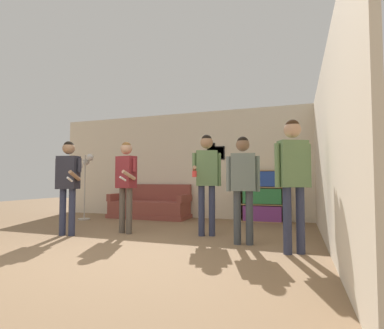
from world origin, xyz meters
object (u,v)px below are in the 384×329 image
person_spectator_far_right (293,170)px  floor_lamp (85,171)px  person_player_foreground_left (68,177)px  person_player_foreground_center (126,177)px  person_watcher_holding_cup (207,173)px  couch (150,207)px  bookshelf (262,196)px  person_spectator_near_bookshelf (243,178)px

person_spectator_far_right → floor_lamp: bearing=159.0°
floor_lamp → person_player_foreground_left: size_ratio=0.97×
person_player_foreground_center → person_watcher_holding_cup: person_watcher_holding_cup is taller
person_player_foreground_left → person_player_foreground_center: bearing=32.3°
couch → floor_lamp: bearing=-147.6°
couch → person_watcher_holding_cup: 2.90m
bookshelf → person_spectator_near_bookshelf: size_ratio=0.73×
person_player_foreground_left → couch: bearing=85.0°
couch → person_watcher_holding_cup: person_watcher_holding_cup is taller
person_player_foreground_center → person_spectator_far_right: size_ratio=0.94×
bookshelf → person_player_foreground_left: 4.16m
person_watcher_holding_cup → person_spectator_far_right: (1.43, -0.82, 0.01)m
floor_lamp → person_spectator_near_bookshelf: (4.11, -1.51, -0.19)m
person_spectator_near_bookshelf → couch: bearing=139.7°
person_player_foreground_left → person_spectator_near_bookshelf: size_ratio=1.01×
person_player_foreground_center → person_watcher_holding_cup: bearing=9.5°
bookshelf → couch: bearing=-175.9°
person_player_foreground_center → couch: bearing=105.9°
person_player_foreground_center → person_spectator_far_right: person_spectator_far_right is taller
bookshelf → person_player_foreground_left: (-3.00, -2.85, 0.41)m
couch → person_spectator_far_right: (3.49, -2.70, 0.81)m
bookshelf → person_player_foreground_center: person_player_foreground_center is taller
floor_lamp → person_player_foreground_center: size_ratio=0.96×
couch → person_spectator_near_bookshelf: 3.70m
person_player_foreground_center → person_player_foreground_left: bearing=-147.7°
bookshelf → person_spectator_near_bookshelf: bearing=-90.1°
bookshelf → person_player_foreground_center: size_ratio=0.71×
person_player_foreground_left → person_spectator_far_right: 3.72m
person_watcher_holding_cup → floor_lamp: bearing=163.1°
bookshelf → floor_lamp: (-4.11, -1.05, 0.59)m
bookshelf → person_spectator_far_right: (0.72, -2.90, 0.50)m
person_spectator_near_bookshelf → person_spectator_far_right: person_spectator_far_right is taller
bookshelf → floor_lamp: 4.28m
couch → bookshelf: size_ratio=1.72×
floor_lamp → person_spectator_far_right: bearing=-21.0°
couch → person_player_foreground_left: size_ratio=1.25×
person_player_foreground_center → person_spectator_near_bookshelf: person_player_foreground_center is taller
person_player_foreground_center → person_spectator_far_right: bearing=-11.3°
floor_lamp → person_spectator_far_right: (4.83, -1.85, -0.08)m
couch → person_spectator_near_bookshelf: (2.77, -2.35, 0.70)m
bookshelf → floor_lamp: floor_lamp is taller
person_watcher_holding_cup → person_spectator_far_right: size_ratio=0.99×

